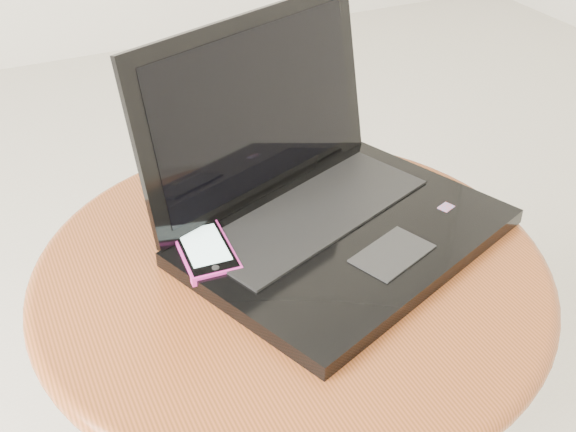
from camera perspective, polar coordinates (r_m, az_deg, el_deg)
name	(u,v)px	position (r m, az deg, el deg)	size (l,w,h in m)	color
table	(291,326)	(0.89, 0.26, -8.67)	(0.59, 0.59, 0.47)	#542710
laptop	(320,199)	(0.85, 2.55, 1.37)	(0.44, 0.40, 0.24)	black
phone_black	(211,257)	(0.82, -6.10, -3.21)	(0.09, 0.13, 0.01)	black
phone_pink	(205,249)	(0.82, -6.57, -2.63)	(0.06, 0.11, 0.01)	#D42898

